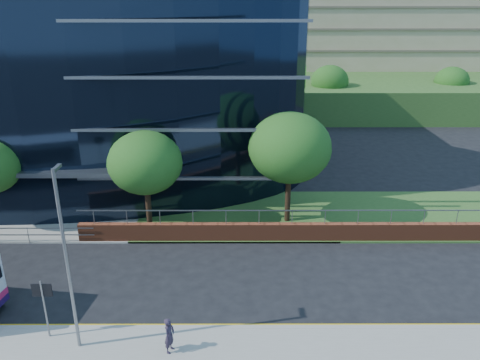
{
  "coord_description": "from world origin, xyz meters",
  "views": [
    {
      "loc": [
        12.81,
        -18.25,
        13.88
      ],
      "look_at": [
        12.85,
        8.0,
        3.77
      ],
      "focal_mm": 35.0,
      "sensor_mm": 36.0,
      "label": 1
    }
  ],
  "objects_px": {
    "tree_far_d": "(290,148)",
    "streetlight_east": "(67,257)",
    "street_sign": "(43,297)",
    "pedestrian": "(169,335)",
    "tree_far_c": "(145,163)",
    "tree_dist_e": "(330,81)",
    "tree_dist_f": "(452,81)"
  },
  "relations": [
    {
      "from": "tree_far_c",
      "to": "tree_dist_f",
      "type": "distance_m",
      "value": 46.67
    },
    {
      "from": "tree_far_d",
      "to": "streetlight_east",
      "type": "distance_m",
      "value": 15.77
    },
    {
      "from": "street_sign",
      "to": "tree_dist_e",
      "type": "height_order",
      "value": "tree_dist_e"
    },
    {
      "from": "tree_far_d",
      "to": "tree_dist_e",
      "type": "height_order",
      "value": "tree_far_d"
    },
    {
      "from": "street_sign",
      "to": "streetlight_east",
      "type": "height_order",
      "value": "streetlight_east"
    },
    {
      "from": "tree_far_d",
      "to": "street_sign",
      "type": "bearing_deg",
      "value": -134.78
    },
    {
      "from": "tree_dist_e",
      "to": "streetlight_east",
      "type": "xyz_separation_m",
      "value": [
        -18.0,
        -42.17,
        -0.1
      ]
    },
    {
      "from": "tree_dist_e",
      "to": "tree_dist_f",
      "type": "height_order",
      "value": "tree_dist_e"
    },
    {
      "from": "tree_dist_f",
      "to": "streetlight_east",
      "type": "bearing_deg",
      "value": -127.58
    },
    {
      "from": "pedestrian",
      "to": "streetlight_east",
      "type": "bearing_deg",
      "value": 103.11
    },
    {
      "from": "streetlight_east",
      "to": "tree_dist_f",
      "type": "bearing_deg",
      "value": 52.42
    },
    {
      "from": "streetlight_east",
      "to": "tree_far_c",
      "type": "bearing_deg",
      "value": 84.89
    },
    {
      "from": "tree_far_d",
      "to": "streetlight_east",
      "type": "height_order",
      "value": "streetlight_east"
    },
    {
      "from": "tree_far_c",
      "to": "streetlight_east",
      "type": "bearing_deg",
      "value": -95.11
    },
    {
      "from": "tree_far_c",
      "to": "streetlight_east",
      "type": "height_order",
      "value": "streetlight_east"
    },
    {
      "from": "tree_far_c",
      "to": "tree_dist_e",
      "type": "height_order",
      "value": "same"
    },
    {
      "from": "street_sign",
      "to": "tree_far_d",
      "type": "height_order",
      "value": "tree_far_d"
    },
    {
      "from": "streetlight_east",
      "to": "tree_dist_e",
      "type": "bearing_deg",
      "value": 66.89
    },
    {
      "from": "streetlight_east",
      "to": "pedestrian",
      "type": "bearing_deg",
      "value": -5.22
    },
    {
      "from": "street_sign",
      "to": "tree_far_d",
      "type": "bearing_deg",
      "value": 45.22
    },
    {
      "from": "street_sign",
      "to": "pedestrian",
      "type": "relative_size",
      "value": 1.76
    },
    {
      "from": "tree_far_d",
      "to": "pedestrian",
      "type": "relative_size",
      "value": 4.67
    },
    {
      "from": "tree_far_c",
      "to": "tree_dist_f",
      "type": "xyz_separation_m",
      "value": [
        33.0,
        33.0,
        -0.33
      ]
    },
    {
      "from": "tree_far_c",
      "to": "pedestrian",
      "type": "bearing_deg",
      "value": -75.83
    },
    {
      "from": "tree_far_c",
      "to": "pedestrian",
      "type": "xyz_separation_m",
      "value": [
        2.91,
        -11.53,
        -3.59
      ]
    },
    {
      "from": "tree_far_d",
      "to": "pedestrian",
      "type": "distance_m",
      "value": 14.56
    },
    {
      "from": "streetlight_east",
      "to": "street_sign",
      "type": "bearing_deg",
      "value": 158.64
    },
    {
      "from": "tree_dist_f",
      "to": "streetlight_east",
      "type": "height_order",
      "value": "streetlight_east"
    },
    {
      "from": "pedestrian",
      "to": "tree_far_d",
      "type": "bearing_deg",
      "value": -7.58
    },
    {
      "from": "street_sign",
      "to": "tree_far_d",
      "type": "relative_size",
      "value": 0.38
    },
    {
      "from": "street_sign",
      "to": "tree_dist_f",
      "type": "height_order",
      "value": "tree_dist_f"
    },
    {
      "from": "tree_far_c",
      "to": "tree_dist_e",
      "type": "relative_size",
      "value": 1.0
    }
  ]
}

